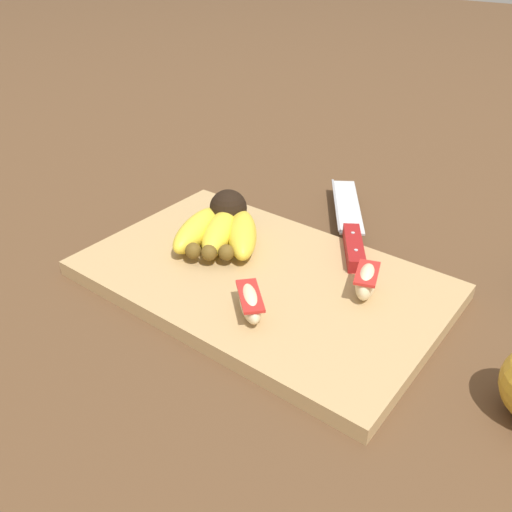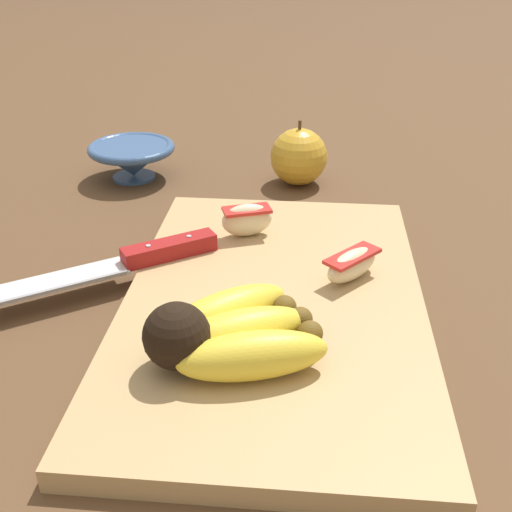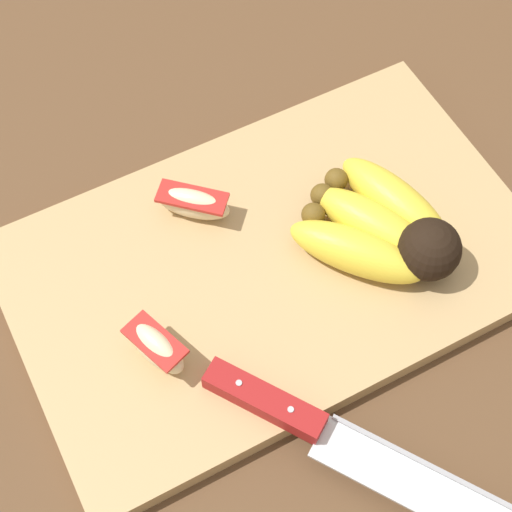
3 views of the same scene
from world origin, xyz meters
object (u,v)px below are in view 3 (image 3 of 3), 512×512
chefs_knife (321,430)px  banana_bunch (385,230)px  apple_wedge_middle (193,203)px  apple_wedge_near (156,347)px

chefs_knife → banana_bunch: bearing=42.7°
banana_bunch → apple_wedge_middle: (-0.13, 0.10, -0.01)m
apple_wedge_near → chefs_knife: bearing=-53.9°
banana_bunch → chefs_knife: 0.18m
banana_bunch → apple_wedge_middle: size_ratio=2.31×
apple_wedge_near → apple_wedge_middle: size_ratio=0.95×
apple_wedge_near → apple_wedge_middle: bearing=52.7°
banana_bunch → apple_wedge_near: 0.22m
apple_wedge_near → banana_bunch: bearing=2.0°
chefs_knife → apple_wedge_near: apple_wedge_near is taller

